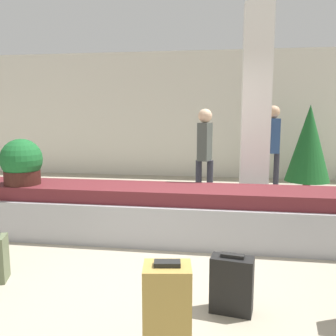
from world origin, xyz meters
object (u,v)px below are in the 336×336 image
Objects in this scene: pillar at (255,117)px; potted_plant_1 at (22,163)px; decorated_tree at (309,143)px; traveler_1 at (272,141)px; traveler_0 at (205,148)px; suitcase_3 at (232,285)px; suitcase_1 at (167,315)px.

pillar is 5.17× the size of potted_plant_1.
traveler_1 is at bearing -138.51° from decorated_tree.
potted_plant_1 is at bearing -160.71° from pillar.
pillar is at bearing 19.29° from potted_plant_1.
decorated_tree reaches higher than traveler_0.
suitcase_3 is 5.73m from decorated_tree.
traveler_0 is at bearing -66.01° from traveler_1.
decorated_tree reaches higher than traveler_1.
suitcase_1 reaches higher than suitcase_3.
pillar is at bearing 91.95° from suitcase_3.
traveler_0 is 2.83m from decorated_tree.
pillar reaches higher than decorated_tree.
traveler_1 is at bearing 68.21° from suitcase_1.
suitcase_3 is at bearing -157.96° from traveler_0.
traveler_1 is (3.63, 3.04, 0.10)m from potted_plant_1.
suitcase_3 is 0.83× the size of potted_plant_1.
traveler_1 is 1.14m from decorated_tree.
suitcase_3 is (0.43, 0.73, -0.11)m from suitcase_1.
suitcase_1 is at bearing -102.72° from pillar.
traveler_0 is 0.94× the size of decorated_tree.
traveler_0 is (-0.79, 0.83, -0.56)m from pillar.
traveler_1 reaches higher than traveler_0.
traveler_1 reaches higher than suitcase_3.
traveler_0 is at bearing 133.70° from pillar.
pillar reaches higher than potted_plant_1.
decorated_tree is (4.49, 3.80, 0.01)m from potted_plant_1.
potted_plant_1 is 3.04m from traveler_0.
potted_plant_1 is at bearing 144.31° from traveler_0.
suitcase_1 is at bearing -45.00° from potted_plant_1.
pillar is 2.06m from traveler_1.
potted_plant_1 is 0.36× the size of traveler_0.
suitcase_1 is at bearing -164.91° from traveler_0.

